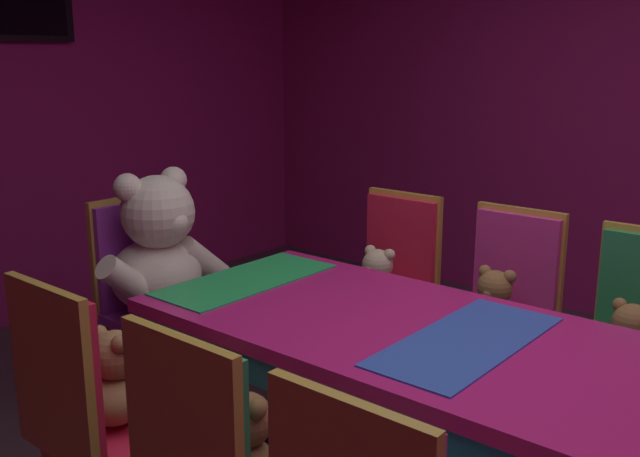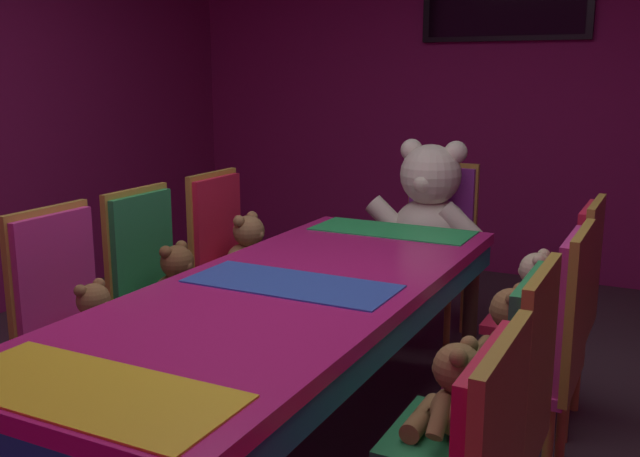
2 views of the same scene
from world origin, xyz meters
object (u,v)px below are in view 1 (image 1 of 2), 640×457
object	(u,v)px
teddy_right_1	(629,345)
teddy_right_3	(377,283)
teddy_left_2	(249,449)
banquet_table	(466,367)
teddy_left_3	(119,383)
chair_right_2	(508,297)
teddy_right_2	(493,308)
chair_right_3	(394,273)
throne_chair	(140,279)
king_teddy_bear	(161,255)
chair_left_3	(78,399)

from	to	relation	value
teddy_right_1	teddy_right_3	xyz separation A→B (m)	(0.00, 1.15, 0.00)
teddy_left_2	teddy_right_1	size ratio (longest dim) A/B	1.03
banquet_table	teddy_left_3	xyz separation A→B (m)	(-0.72, 0.86, -0.06)
teddy_left_2	chair_right_2	xyz separation A→B (m)	(1.59, 0.00, 0.01)
teddy_left_2	teddy_right_3	xyz separation A→B (m)	(1.42, 0.59, -0.00)
teddy_right_3	teddy_right_2	bearing A→B (deg)	92.20
teddy_right_3	chair_right_3	bearing A→B (deg)	-180.00
teddy_left_3	chair_right_3	world-z (taller)	chair_right_3
banquet_table	teddy_right_2	size ratio (longest dim) A/B	7.39
throne_chair	king_teddy_bear	xyz separation A→B (m)	(0.00, -0.17, 0.15)
banquet_table	throne_chair	distance (m)	1.72
teddy_left_2	teddy_right_2	xyz separation A→B (m)	(1.45, 0.00, 0.00)
chair_right_3	teddy_right_3	size ratio (longest dim) A/B	3.17
teddy_right_1	teddy_right_2	bearing A→B (deg)	-92.77
teddy_right_2	banquet_table	bearing A→B (deg)	20.23
king_teddy_bear	chair_right_3	bearing A→B (deg)	50.79
banquet_table	king_teddy_bear	xyz separation A→B (m)	(0.00, 1.55, 0.09)
banquet_table	teddy_right_1	distance (m)	0.76
teddy_right_3	throne_chair	world-z (taller)	throne_chair
teddy_right_1	king_teddy_bear	world-z (taller)	king_teddy_bear
teddy_right_3	chair_right_2	bearing A→B (deg)	105.92
banquet_table	teddy_left_3	bearing A→B (deg)	130.08
chair_left_3	throne_chair	world-z (taller)	same
chair_right_3	throne_chair	size ratio (longest dim) A/B	1.00
chair_left_3	teddy_right_3	xyz separation A→B (m)	(1.57, -0.00, -0.01)
banquet_table	chair_right_2	size ratio (longest dim) A/B	2.39
banquet_table	teddy_left_2	world-z (taller)	teddy_left_2
chair_right_2	banquet_table	bearing A→B (deg)	17.09
teddy_left_3	teddy_right_2	xyz separation A→B (m)	(1.45, -0.59, -0.01)
chair_right_2	chair_right_3	bearing A→B (deg)	-87.75
teddy_right_1	chair_right_3	xyz separation A→B (m)	(0.15, 1.15, 0.01)
banquet_table	teddy_right_3	world-z (taller)	teddy_right_3
chair_right_3	king_teddy_bear	xyz separation A→B (m)	(-0.85, 0.69, 0.15)
chair_right_2	king_teddy_bear	distance (m)	1.56
chair_right_3	king_teddy_bear	distance (m)	1.11
chair_left_3	throne_chair	distance (m)	1.22
king_teddy_bear	teddy_right_1	bearing A→B (deg)	20.81
banquet_table	teddy_right_3	size ratio (longest dim) A/B	7.57
teddy_right_3	throne_chair	distance (m)	1.12
teddy_right_1	chair_right_2	size ratio (longest dim) A/B	0.31
chair_right_2	teddy_right_2	world-z (taller)	chair_right_2
teddy_left_3	chair_right_2	world-z (taller)	chair_right_2
chair_left_3	teddy_left_3	bearing A→B (deg)	0.00
banquet_table	chair_right_2	world-z (taller)	chair_right_2
banquet_table	throne_chair	world-z (taller)	throne_chair
teddy_left_2	teddy_left_3	xyz separation A→B (m)	(-0.00, 0.59, 0.01)
chair_right_2	throne_chair	world-z (taller)	same
teddy_right_1	teddy_right_3	bearing A→B (deg)	-90.24
chair_right_2	teddy_right_2	xyz separation A→B (m)	(-0.14, 0.00, -0.01)
teddy_right_2	chair_left_3	bearing A→B (deg)	-20.21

